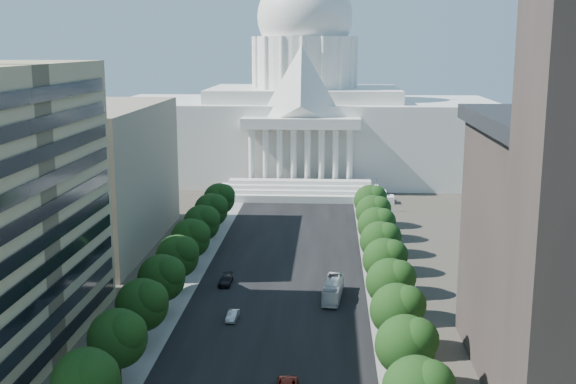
# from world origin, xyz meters

# --- Properties ---
(road_asphalt) EXTENTS (30.00, 260.00, 0.01)m
(road_asphalt) POSITION_xyz_m (0.00, 90.00, 0.00)
(road_asphalt) COLOR black
(road_asphalt) RESTS_ON ground
(sidewalk_left) EXTENTS (8.00, 260.00, 0.02)m
(sidewalk_left) POSITION_xyz_m (-19.00, 90.00, 0.00)
(sidewalk_left) COLOR gray
(sidewalk_left) RESTS_ON ground
(sidewalk_right) EXTENTS (8.00, 260.00, 0.02)m
(sidewalk_right) POSITION_xyz_m (19.00, 90.00, 0.00)
(sidewalk_right) COLOR gray
(sidewalk_right) RESTS_ON ground
(capitol) EXTENTS (120.00, 56.00, 73.00)m
(capitol) POSITION_xyz_m (0.00, 184.89, 20.01)
(capitol) COLOR white
(capitol) RESTS_ON ground
(office_block_left_far) EXTENTS (38.00, 52.00, 30.00)m
(office_block_left_far) POSITION_xyz_m (-48.00, 100.00, 15.00)
(office_block_left_far) COLOR gray
(office_block_left_far) RESTS_ON ground
(tree_l_b) EXTENTS (7.79, 7.60, 9.97)m
(tree_l_b) POSITION_xyz_m (-17.66, 23.81, 6.45)
(tree_l_b) COLOR #33261C
(tree_l_b) RESTS_ON ground
(tree_l_c) EXTENTS (7.79, 7.60, 9.97)m
(tree_l_c) POSITION_xyz_m (-17.66, 35.81, 6.45)
(tree_l_c) COLOR #33261C
(tree_l_c) RESTS_ON ground
(tree_l_d) EXTENTS (7.79, 7.60, 9.97)m
(tree_l_d) POSITION_xyz_m (-17.66, 47.81, 6.45)
(tree_l_d) COLOR #33261C
(tree_l_d) RESTS_ON ground
(tree_l_e) EXTENTS (7.79, 7.60, 9.97)m
(tree_l_e) POSITION_xyz_m (-17.66, 59.81, 6.45)
(tree_l_e) COLOR #33261C
(tree_l_e) RESTS_ON ground
(tree_l_f) EXTENTS (7.79, 7.60, 9.97)m
(tree_l_f) POSITION_xyz_m (-17.66, 71.81, 6.45)
(tree_l_f) COLOR #33261C
(tree_l_f) RESTS_ON ground
(tree_l_g) EXTENTS (7.79, 7.60, 9.97)m
(tree_l_g) POSITION_xyz_m (-17.66, 83.81, 6.45)
(tree_l_g) COLOR #33261C
(tree_l_g) RESTS_ON ground
(tree_l_h) EXTENTS (7.79, 7.60, 9.97)m
(tree_l_h) POSITION_xyz_m (-17.66, 95.81, 6.45)
(tree_l_h) COLOR #33261C
(tree_l_h) RESTS_ON ground
(tree_l_i) EXTENTS (7.79, 7.60, 9.97)m
(tree_l_i) POSITION_xyz_m (-17.66, 107.81, 6.45)
(tree_l_i) COLOR #33261C
(tree_l_i) RESTS_ON ground
(tree_l_j) EXTENTS (7.79, 7.60, 9.97)m
(tree_l_j) POSITION_xyz_m (-17.66, 119.81, 6.45)
(tree_l_j) COLOR #33261C
(tree_l_j) RESTS_ON ground
(tree_r_c) EXTENTS (7.79, 7.60, 9.97)m
(tree_r_c) POSITION_xyz_m (18.34, 35.81, 6.45)
(tree_r_c) COLOR #33261C
(tree_r_c) RESTS_ON ground
(tree_r_d) EXTENTS (7.79, 7.60, 9.97)m
(tree_r_d) POSITION_xyz_m (18.34, 47.81, 6.45)
(tree_r_d) COLOR #33261C
(tree_r_d) RESTS_ON ground
(tree_r_e) EXTENTS (7.79, 7.60, 9.97)m
(tree_r_e) POSITION_xyz_m (18.34, 59.81, 6.45)
(tree_r_e) COLOR #33261C
(tree_r_e) RESTS_ON ground
(tree_r_f) EXTENTS (7.79, 7.60, 9.97)m
(tree_r_f) POSITION_xyz_m (18.34, 71.81, 6.45)
(tree_r_f) COLOR #33261C
(tree_r_f) RESTS_ON ground
(tree_r_g) EXTENTS (7.79, 7.60, 9.97)m
(tree_r_g) POSITION_xyz_m (18.34, 83.81, 6.45)
(tree_r_g) COLOR #33261C
(tree_r_g) RESTS_ON ground
(tree_r_h) EXTENTS (7.79, 7.60, 9.97)m
(tree_r_h) POSITION_xyz_m (18.34, 95.81, 6.45)
(tree_r_h) COLOR #33261C
(tree_r_h) RESTS_ON ground
(tree_r_i) EXTENTS (7.79, 7.60, 9.97)m
(tree_r_i) POSITION_xyz_m (18.34, 107.81, 6.45)
(tree_r_i) COLOR #33261C
(tree_r_i) RESTS_ON ground
(tree_r_j) EXTENTS (7.79, 7.60, 9.97)m
(tree_r_j) POSITION_xyz_m (18.34, 119.81, 6.45)
(tree_r_j) COLOR #33261C
(tree_r_j) RESTS_ON ground
(streetlight_b) EXTENTS (2.61, 0.44, 9.00)m
(streetlight_b) POSITION_xyz_m (19.90, 35.00, 5.82)
(streetlight_b) COLOR gray
(streetlight_b) RESTS_ON ground
(streetlight_c) EXTENTS (2.61, 0.44, 9.00)m
(streetlight_c) POSITION_xyz_m (19.90, 60.00, 5.82)
(streetlight_c) COLOR gray
(streetlight_c) RESTS_ON ground
(streetlight_d) EXTENTS (2.61, 0.44, 9.00)m
(streetlight_d) POSITION_xyz_m (19.90, 85.00, 5.82)
(streetlight_d) COLOR gray
(streetlight_d) RESTS_ON ground
(streetlight_e) EXTENTS (2.61, 0.44, 9.00)m
(streetlight_e) POSITION_xyz_m (19.90, 110.00, 5.82)
(streetlight_e) COLOR gray
(streetlight_e) RESTS_ON ground
(streetlight_f) EXTENTS (2.61, 0.44, 9.00)m
(streetlight_f) POSITION_xyz_m (19.90, 135.00, 5.82)
(streetlight_f) COLOR gray
(streetlight_f) RESTS_ON ground
(car_silver) EXTENTS (1.87, 4.43, 1.42)m
(car_silver) POSITION_xyz_m (-6.52, 58.46, 0.71)
(car_silver) COLOR #B3B7BC
(car_silver) RESTS_ON ground
(car_dark_b) EXTENTS (2.28, 5.46, 1.58)m
(car_dark_b) POSITION_xyz_m (-10.04, 75.32, 0.79)
(car_dark_b) COLOR black
(car_dark_b) RESTS_ON ground
(city_bus) EXTENTS (3.84, 11.77, 3.22)m
(city_bus) POSITION_xyz_m (9.23, 69.18, 1.61)
(city_bus) COLOR silver
(city_bus) RESTS_ON ground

